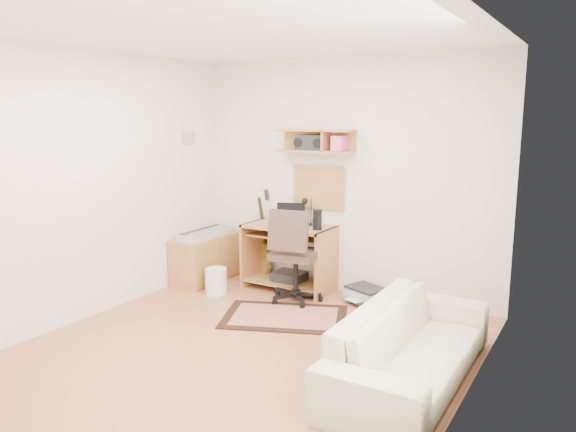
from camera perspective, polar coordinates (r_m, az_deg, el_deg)
The scene contains 22 objects.
floor at distance 4.77m, azimuth -5.06°, elevation -14.13°, with size 3.60×4.00×0.01m, color #B4714B.
ceiling at distance 4.39m, azimuth -5.63°, elevation 18.62°, with size 3.60×4.00×0.01m, color white.
back_wall at distance 6.12m, azimuth 5.81°, elevation 4.03°, with size 3.60×0.01×2.60m, color silver.
left_wall at distance 5.64m, azimuth -20.34°, elevation 2.89°, with size 0.01×4.00×2.60m, color silver.
right_wall at distance 3.65m, azimuth 18.24°, elevation -0.76°, with size 0.01×4.00×2.60m, color silver.
wall_shelf at distance 6.10m, azimuth 2.78°, elevation 7.82°, with size 0.90×0.25×0.26m, color #BA7841.
cork_board at distance 6.24m, azimuth 3.19°, elevation 2.99°, with size 0.64×0.03×0.49m, color tan.
wall_photo at distance 6.64m, azimuth -10.32°, elevation 8.05°, with size 0.02×0.20×0.15m, color #4C8CBF.
desk at distance 6.29m, azimuth 0.11°, elevation -4.32°, with size 1.00×0.55×0.75m, color #BA7841, non-canonical shape.
laptop at distance 6.16m, azimuth 0.14°, elevation 0.12°, with size 0.33×0.33×0.25m, color silver, non-canonical shape.
speaker at distance 5.96m, azimuth 3.07°, elevation -0.38°, with size 0.10×0.10×0.22m, color black.
desk_lamp at distance 6.20m, azimuth 2.41°, elevation 0.46°, with size 0.10×0.10×0.31m, color black, non-canonical shape.
pencil_cup at distance 6.15m, azimuth 2.83°, elevation -0.63°, with size 0.07×0.07×0.10m, color #365AA3.
boombox at distance 6.12m, azimuth 2.37°, elevation 7.64°, with size 0.33×0.15×0.17m, color black.
rug at distance 5.53m, azimuth -0.33°, elevation -10.41°, with size 1.21×0.80×0.02m, color tan.
task_chair at distance 5.85m, azimuth 0.83°, elevation -4.00°, with size 0.53×0.53×1.04m, color #3A2A22, non-canonical shape.
cabinet at distance 6.73m, azimuth -8.52°, elevation -4.34°, with size 0.40×0.90×0.55m, color #BA7841.
music_keyboard at distance 6.65m, azimuth -8.59°, elevation -1.77°, with size 0.25×0.79×0.07m, color #B2B5BA.
guitar at distance 6.60m, azimuth -2.77°, elevation -2.03°, with size 0.30×0.18×1.11m, color olive, non-canonical shape.
waste_basket at distance 6.25m, azimuth -7.50°, elevation -6.71°, with size 0.24×0.24×0.29m, color white.
printer at distance 6.02m, azimuth 8.12°, elevation -8.00°, with size 0.40×0.31×0.15m, color #A5A8AA.
sofa at distance 4.28m, azimuth 12.74°, elevation -11.74°, with size 1.93×0.56×0.76m, color beige.
Camera 1 is at (2.56, -3.51, 1.97)m, focal length 34.19 mm.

